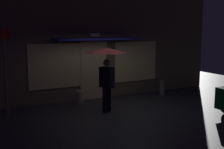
{
  "coord_description": "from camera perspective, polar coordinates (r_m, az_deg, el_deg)",
  "views": [
    {
      "loc": [
        -4.49,
        -7.95,
        2.66
      ],
      "look_at": [
        -0.19,
        0.32,
        1.21
      ],
      "focal_mm": 47.18,
      "sensor_mm": 36.0,
      "label": 1
    }
  ],
  "objects": [
    {
      "name": "sidewalk_bollard",
      "position": [
        10.6,
        -6.33,
        -4.43
      ],
      "size": [
        0.25,
        0.25,
        0.48
      ],
      "primitive_type": "cylinder",
      "color": "#9E998E",
      "rests_on": "ground"
    },
    {
      "name": "street_sign_post",
      "position": [
        9.53,
        -20.05,
        1.63
      ],
      "size": [
        0.4,
        0.07,
        2.77
      ],
      "color": "#595B60",
      "rests_on": "ground"
    },
    {
      "name": "person_with_umbrella",
      "position": [
        9.29,
        -1.03,
        2.69
      ],
      "size": [
        1.28,
        1.28,
        2.08
      ],
      "rotation": [
        0.0,
        0.0,
        -1.17
      ],
      "color": "black",
      "rests_on": "ground"
    },
    {
      "name": "sidewalk_bollard_2",
      "position": [
        12.13,
        9.72,
        -2.55
      ],
      "size": [
        0.21,
        0.21,
        0.59
      ],
      "primitive_type": "cylinder",
      "color": "slate",
      "rests_on": "ground"
    },
    {
      "name": "building_facade",
      "position": [
        11.24,
        -3.92,
        6.36
      ],
      "size": [
        10.87,
        1.0,
        4.4
      ],
      "color": "brown",
      "rests_on": "ground"
    },
    {
      "name": "ground_plane",
      "position": [
        9.51,
        1.91,
        -7.42
      ],
      "size": [
        18.0,
        18.0,
        0.0
      ],
      "primitive_type": "plane",
      "color": "#2D2D33"
    }
  ]
}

